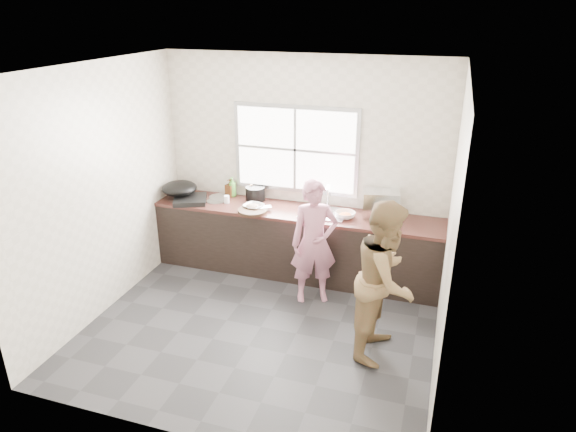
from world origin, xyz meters
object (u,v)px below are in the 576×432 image
(cutting_board, at_px, (253,211))
(bowl_held, at_px, (317,217))
(bottle_brown_tall, at_px, (230,188))
(wok, at_px, (179,188))
(bowl_crabs, at_px, (345,215))
(person_side, at_px, (386,280))
(woman, at_px, (314,246))
(pot_lid_right, at_px, (219,197))
(bottle_brown_short, at_px, (251,192))
(bottle_green, at_px, (232,187))
(glass_jar, at_px, (227,199))
(dish_rack, at_px, (380,204))
(black_pot, at_px, (255,194))
(bowl_mince, at_px, (253,207))
(burner, at_px, (190,200))
(pot_lid_left, at_px, (216,201))
(plate_food, at_px, (256,198))

(cutting_board, xyz_separation_m, bowl_held, (0.81, 0.00, 0.02))
(bottle_brown_tall, distance_m, wok, 0.66)
(bowl_crabs, bearing_deg, person_side, -62.04)
(cutting_board, distance_m, bowl_held, 0.81)
(bowl_crabs, distance_m, bowl_held, 0.35)
(woman, distance_m, pot_lid_right, 1.64)
(bowl_crabs, distance_m, bottle_brown_short, 1.34)
(bottle_green, distance_m, glass_jar, 0.27)
(bowl_held, height_order, wok, wok)
(bottle_brown_short, distance_m, pot_lid_right, 0.44)
(glass_jar, height_order, dish_rack, dish_rack)
(bottle_brown_tall, bearing_deg, bottle_green, 0.00)
(black_pot, bearing_deg, glass_jar, -147.08)
(cutting_board, distance_m, bowl_mince, 0.10)
(bowl_held, relative_size, burner, 0.54)
(bowl_mince, height_order, bowl_held, bowl_held)
(bowl_held, height_order, bottle_brown_tall, bottle_brown_tall)
(dish_rack, bearing_deg, pot_lid_left, 172.59)
(wok, bearing_deg, plate_food, 16.98)
(person_side, xyz_separation_m, burner, (-2.67, 1.15, 0.10))
(woman, relative_size, pot_lid_left, 5.76)
(person_side, bearing_deg, woman, 58.66)
(bowl_crabs, height_order, pot_lid_right, bowl_crabs)
(bowl_held, height_order, pot_lid_right, bowl_held)
(bowl_crabs, distance_m, bottle_green, 1.60)
(burner, height_order, pot_lid_right, burner)
(bottle_brown_short, distance_m, burner, 0.80)
(bowl_mince, distance_m, wok, 1.06)
(bowl_crabs, distance_m, bottle_brown_tall, 1.63)
(person_side, bearing_deg, bottle_brown_tall, 63.89)
(woman, bearing_deg, plate_food, 118.64)
(bowl_held, bearing_deg, burner, 177.29)
(cutting_board, bearing_deg, bottle_brown_tall, 137.91)
(cutting_board, height_order, bottle_brown_short, bottle_brown_short)
(bowl_held, distance_m, bottle_brown_short, 1.09)
(black_pot, bearing_deg, pot_lid_left, -157.22)
(bowl_crabs, relative_size, bowl_held, 0.89)
(person_side, xyz_separation_m, glass_jar, (-2.20, 1.26, 0.12))
(glass_jar, xyz_separation_m, dish_rack, (1.93, 0.16, 0.11))
(wok, bearing_deg, bowl_mince, -2.80)
(bowl_held, bearing_deg, bowl_crabs, 27.59)
(bottle_green, relative_size, wok, 0.59)
(woman, xyz_separation_m, glass_jar, (-1.30, 0.53, 0.23))
(woman, relative_size, plate_food, 6.00)
(wok, bearing_deg, dish_rack, 4.42)
(pot_lid_left, bearing_deg, pot_lid_right, 96.90)
(bottle_brown_tall, height_order, bottle_brown_short, bottle_brown_tall)
(bowl_mince, relative_size, black_pot, 0.95)
(woman, distance_m, black_pot, 1.26)
(bowl_mince, bearing_deg, wok, 177.20)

